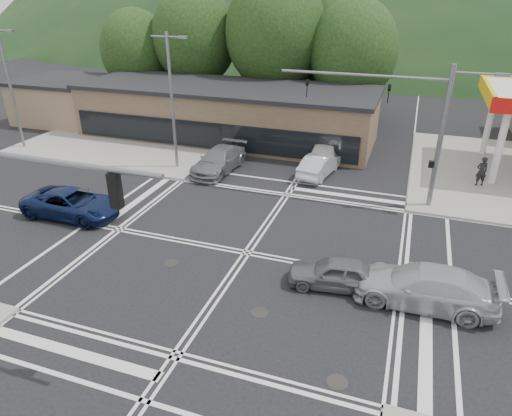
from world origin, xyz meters
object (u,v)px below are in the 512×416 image
(car_silver_east, at_px, (425,286))
(car_northbound, at_px, (219,160))
(car_queue_b, at_px, (326,149))
(pedestrian, at_px, (482,171))
(car_blue_west, at_px, (72,203))
(car_queue_a, at_px, (319,165))
(car_grey_center, at_px, (336,273))

(car_silver_east, relative_size, car_northbound, 1.03)
(car_silver_east, bearing_deg, car_queue_b, -154.98)
(car_queue_b, height_order, pedestrian, pedestrian)
(car_blue_west, bearing_deg, car_silver_east, -96.79)
(pedestrian, bearing_deg, car_queue_b, -27.28)
(car_northbound, bearing_deg, pedestrian, 13.47)
(car_silver_east, relative_size, car_queue_a, 1.27)
(car_queue_a, distance_m, car_northbound, 6.84)
(pedestrian, bearing_deg, car_northbound, -8.01)
(car_queue_a, bearing_deg, car_blue_west, 51.78)
(car_blue_west, bearing_deg, car_northbound, -30.13)
(car_blue_west, relative_size, car_queue_b, 1.09)
(car_blue_west, height_order, car_queue_b, car_queue_b)
(car_silver_east, distance_m, car_queue_a, 14.06)
(car_silver_east, distance_m, car_queue_b, 16.82)
(car_grey_center, distance_m, car_northbound, 14.67)
(car_northbound, bearing_deg, car_queue_b, 38.96)
(car_queue_b, bearing_deg, car_queue_a, 89.69)
(car_grey_center, relative_size, pedestrian, 2.11)
(car_silver_east, height_order, car_northbound, car_silver_east)
(car_blue_west, distance_m, pedestrian, 24.60)
(car_queue_a, bearing_deg, car_queue_b, -77.03)
(car_queue_a, xyz_separation_m, car_queue_b, (-0.17, 3.01, 0.13))
(car_silver_east, relative_size, pedestrian, 2.98)
(car_northbound, xyz_separation_m, pedestrian, (16.69, 2.78, 0.31))
(car_grey_center, xyz_separation_m, car_queue_b, (-3.46, 15.31, 0.18))
(car_queue_b, bearing_deg, pedestrian, 166.73)
(car_grey_center, bearing_deg, car_silver_east, 82.84)
(car_blue_west, xyz_separation_m, car_queue_a, (11.62, 10.45, -0.03))
(car_silver_east, xyz_separation_m, car_queue_b, (-7.00, 15.30, 0.04))
(car_silver_east, bearing_deg, car_queue_a, -150.48)
(car_silver_east, height_order, car_queue_b, car_queue_b)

